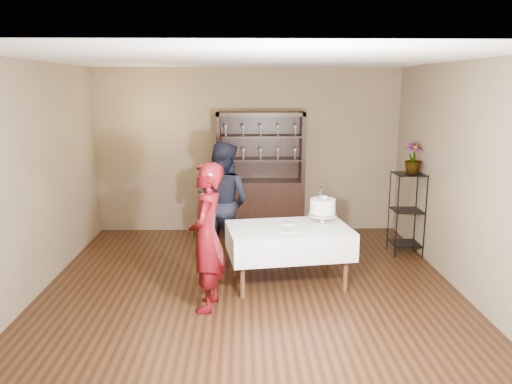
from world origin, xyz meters
TOP-DOWN VIEW (x-y plane):
  - floor at (0.00, 0.00)m, footprint 5.00×5.00m
  - ceiling at (0.00, 0.00)m, footprint 5.00×5.00m
  - back_wall at (0.00, 2.50)m, footprint 5.00×0.02m
  - wall_left at (-2.50, 0.00)m, footprint 0.02×5.00m
  - wall_right at (2.50, 0.00)m, footprint 0.02×5.00m
  - china_hutch at (0.20, 2.25)m, footprint 1.40×0.48m
  - plant_etagere at (2.28, 1.20)m, footprint 0.42×0.42m
  - cake_table at (0.47, 0.10)m, footprint 1.58×1.10m
  - woman at (-0.47, -0.56)m, footprint 0.46×0.64m
  - man at (-0.37, 0.99)m, footprint 1.01×0.93m
  - cake at (0.90, 0.26)m, footprint 0.35×0.35m
  - plate_near at (0.44, -0.10)m, footprint 0.19×0.19m
  - plate_far at (0.48, 0.26)m, footprint 0.17×0.17m
  - potted_plant at (2.33, 1.21)m, footprint 0.28×0.28m

SIDE VIEW (x-z plane):
  - floor at x=0.00m, z-range 0.00..0.00m
  - cake_table at x=0.47m, z-range 0.19..0.92m
  - plant_etagere at x=2.28m, z-range 0.05..1.25m
  - china_hutch at x=0.20m, z-range -0.34..1.66m
  - plate_near at x=0.44m, z-range 0.73..0.74m
  - plate_far at x=0.48m, z-range 0.73..0.74m
  - woman at x=-0.47m, z-range 0.00..1.63m
  - man at x=-0.37m, z-range 0.00..1.67m
  - cake at x=0.90m, z-range 0.68..1.17m
  - back_wall at x=0.00m, z-range 0.00..2.70m
  - wall_left at x=-2.50m, z-range 0.00..2.70m
  - wall_right at x=2.50m, z-range 0.00..2.70m
  - potted_plant at x=2.33m, z-range 1.19..1.62m
  - ceiling at x=0.00m, z-range 2.70..2.70m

